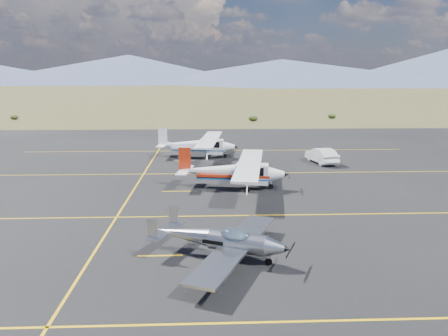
% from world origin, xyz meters
% --- Properties ---
extents(ground, '(1600.00, 1600.00, 0.00)m').
position_xyz_m(ground, '(0.00, 0.00, 0.00)').
color(ground, '#383D1C').
rests_on(ground, ground).
extents(apron, '(72.00, 72.00, 0.02)m').
position_xyz_m(apron, '(0.00, 7.00, 0.00)').
color(apron, black).
rests_on(apron, ground).
extents(aircraft_low_wing, '(6.11, 8.02, 1.79)m').
position_xyz_m(aircraft_low_wing, '(-0.23, -3.89, 0.86)').
color(aircraft_low_wing, '#B8BABF').
rests_on(aircraft_low_wing, apron).
extents(aircraft_cessna, '(6.86, 11.32, 2.85)m').
position_xyz_m(aircraft_cessna, '(0.99, 8.20, 1.27)').
color(aircraft_cessna, silver).
rests_on(aircraft_cessna, apron).
extents(aircraft_plain, '(6.81, 11.29, 2.85)m').
position_xyz_m(aircraft_plain, '(-1.69, 20.18, 1.26)').
color(aircraft_plain, white).
rests_on(aircraft_plain, apron).
extents(sedan, '(2.25, 4.43, 1.39)m').
position_xyz_m(sedan, '(9.60, 16.96, 0.71)').
color(sedan, silver).
rests_on(sedan, apron).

